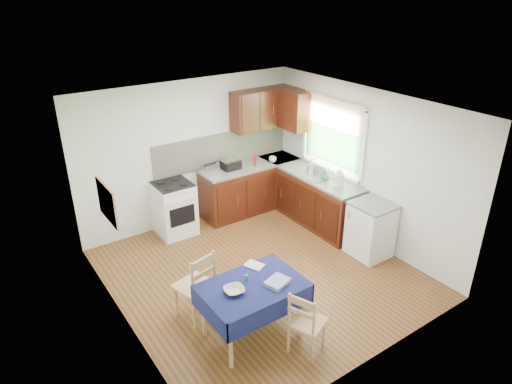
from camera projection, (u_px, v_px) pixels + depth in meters
floor at (260, 273)px, 6.76m from camera, size 4.20×4.20×0.00m
ceiling at (261, 107)px, 5.70m from camera, size 4.00×4.20×0.02m
wall_back at (190, 153)px, 7.79m from camera, size 4.00×0.02×2.50m
wall_front at (379, 270)px, 4.67m from camera, size 4.00×0.02×2.50m
wall_left at (118, 240)px, 5.20m from camera, size 0.02×4.20×2.50m
wall_right at (363, 166)px, 7.26m from camera, size 0.02×4.20×2.50m
base_cabinets at (282, 194)px, 8.21m from camera, size 1.90×2.30×0.86m
worktop_back at (251, 165)px, 8.27m from camera, size 1.90×0.60×0.04m
worktop_right at (320, 178)px, 7.75m from camera, size 0.60×1.70×0.04m
worktop_corner at (279, 158)px, 8.60m from camera, size 0.60×0.60×0.04m
splashback at (223, 149)px, 8.14m from camera, size 2.70×0.02×0.60m
upper_cabinets at (272, 109)px, 8.10m from camera, size 1.20×0.85×0.70m
stove at (174, 208)px, 7.65m from camera, size 0.60×0.61×0.92m
window at (333, 131)px, 7.60m from camera, size 0.04×1.48×1.26m
fridge at (371, 229)px, 7.04m from camera, size 0.58×0.60×0.89m
corkboard at (107, 203)px, 5.29m from camera, size 0.04×0.62×0.47m
dining_table at (252, 292)px, 5.35m from camera, size 1.20×0.81×0.72m
chair_far at (197, 284)px, 5.67m from camera, size 0.52×0.52×0.98m
chair_near at (306, 321)px, 5.15m from camera, size 0.49×0.49×0.85m
toaster at (210, 169)px, 7.79m from camera, size 0.28×0.17×0.21m
sandwich_press at (231, 164)px, 8.04m from camera, size 0.31×0.26×0.18m
sauce_bottle at (255, 160)px, 8.15m from camera, size 0.05×0.05×0.21m
yellow_packet at (234, 162)px, 8.18m from camera, size 0.13×0.11×0.15m
dish_rack at (320, 176)px, 7.72m from camera, size 0.47×0.36×0.22m
kettle at (339, 179)px, 7.36m from camera, size 0.17×0.17×0.29m
cup at (273, 159)px, 8.34m from camera, size 0.16×0.16×0.10m
soap_bottle_a at (312, 167)px, 7.77m from camera, size 0.14×0.14×0.30m
soap_bottle_b at (310, 167)px, 7.89m from camera, size 0.11×0.11×0.19m
soap_bottle_c at (325, 176)px, 7.57m from camera, size 0.17×0.17×0.16m
plate_bowl at (234, 290)px, 5.17m from camera, size 0.27×0.27×0.06m
book at (251, 269)px, 5.59m from camera, size 0.25×0.28×0.02m
spice_jar at (246, 278)px, 5.37m from camera, size 0.04×0.04×0.08m
tea_towel at (277, 282)px, 5.32m from camera, size 0.32×0.28×0.05m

